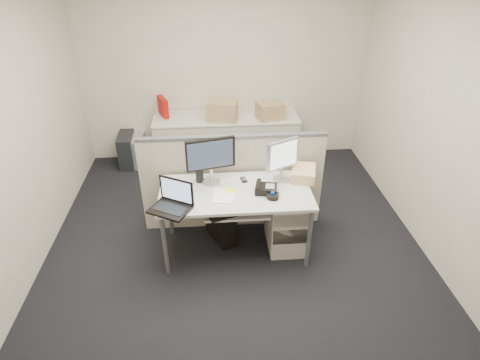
{
  "coord_description": "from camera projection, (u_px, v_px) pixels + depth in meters",
  "views": [
    {
      "loc": [
        -0.21,
        -3.33,
        2.86
      ],
      "look_at": [
        0.06,
        0.15,
        0.77
      ],
      "focal_mm": 30.0,
      "sensor_mm": 36.0,
      "label": 1
    }
  ],
  "objects": [
    {
      "name": "floor",
      "position": [
        236.0,
        248.0,
        4.34
      ],
      "size": [
        4.0,
        4.5,
        0.01
      ],
      "primitive_type": "cube",
      "color": "black",
      "rests_on": "ground"
    },
    {
      "name": "wall_back",
      "position": [
        224.0,
        67.0,
        5.56
      ],
      "size": [
        4.0,
        0.02,
        2.7
      ],
      "primitive_type": "cube",
      "color": "#BCB09E",
      "rests_on": "ground"
    },
    {
      "name": "wall_front",
      "position": [
        270.0,
        351.0,
        1.72
      ],
      "size": [
        4.0,
        0.02,
        2.7
      ],
      "primitive_type": "cube",
      "color": "#BCB09E",
      "rests_on": "ground"
    },
    {
      "name": "wall_left",
      "position": [
        7.0,
        141.0,
        3.5
      ],
      "size": [
        0.02,
        4.5,
        2.7
      ],
      "primitive_type": "cube",
      "color": "#BCB09E",
      "rests_on": "ground"
    },
    {
      "name": "wall_right",
      "position": [
        447.0,
        127.0,
        3.77
      ],
      "size": [
        0.02,
        4.5,
        2.7
      ],
      "primitive_type": "cube",
      "color": "#BCB09E",
      "rests_on": "ground"
    },
    {
      "name": "desk",
      "position": [
        235.0,
        197.0,
        3.99
      ],
      "size": [
        1.5,
        0.75,
        0.73
      ],
      "color": "silver",
      "rests_on": "floor"
    },
    {
      "name": "keyboard_tray",
      "position": [
        237.0,
        211.0,
        3.86
      ],
      "size": [
        0.62,
        0.32,
        0.02
      ],
      "primitive_type": "cube",
      "color": "silver",
      "rests_on": "desk"
    },
    {
      "name": "drawer_pedestal",
      "position": [
        287.0,
        219.0,
        4.25
      ],
      "size": [
        0.4,
        0.55,
        0.65
      ],
      "primitive_type": "cube",
      "color": "beige",
      "rests_on": "floor"
    },
    {
      "name": "cubicle_partition",
      "position": [
        233.0,
        183.0,
        4.43
      ],
      "size": [
        2.0,
        0.06,
        1.1
      ],
      "primitive_type": "cube",
      "color": "beige",
      "rests_on": "floor"
    },
    {
      "name": "back_counter",
      "position": [
        226.0,
        141.0,
        5.8
      ],
      "size": [
        2.0,
        0.6,
        0.72
      ],
      "primitive_type": "cube",
      "color": "beige",
      "rests_on": "floor"
    },
    {
      "name": "monitor_main",
      "position": [
        211.0,
        161.0,
        3.97
      ],
      "size": [
        0.52,
        0.3,
        0.49
      ],
      "primitive_type": "cube",
      "rotation": [
        0.0,
        0.0,
        0.23
      ],
      "color": "black",
      "rests_on": "desk"
    },
    {
      "name": "monitor_small",
      "position": [
        282.0,
        161.0,
        4.03
      ],
      "size": [
        0.41,
        0.33,
        0.44
      ],
      "primitive_type": "cube",
      "rotation": [
        0.0,
        0.0,
        0.48
      ],
      "color": "#B7B7BC",
      "rests_on": "desk"
    },
    {
      "name": "laptop",
      "position": [
        169.0,
        198.0,
        3.61
      ],
      "size": [
        0.44,
        0.4,
        0.27
      ],
      "primitive_type": "cube",
      "rotation": [
        0.0,
        0.0,
        -0.5
      ],
      "color": "black",
      "rests_on": "desk"
    },
    {
      "name": "trackball",
      "position": [
        273.0,
        196.0,
        3.84
      ],
      "size": [
        0.16,
        0.16,
        0.05
      ],
      "primitive_type": "cylinder",
      "rotation": [
        0.0,
        0.0,
        0.32
      ],
      "color": "black",
      "rests_on": "desk"
    },
    {
      "name": "desk_phone",
      "position": [
        266.0,
        189.0,
        3.93
      ],
      "size": [
        0.24,
        0.21,
        0.07
      ],
      "primitive_type": "cube",
      "rotation": [
        0.0,
        0.0,
        -0.2
      ],
      "color": "black",
      "rests_on": "desk"
    },
    {
      "name": "paper_stack",
      "position": [
        224.0,
        196.0,
        3.88
      ],
      "size": [
        0.23,
        0.28,
        0.01
      ],
      "primitive_type": "cube",
      "rotation": [
        0.0,
        0.0,
        -0.13
      ],
      "color": "white",
      "rests_on": "desk"
    },
    {
      "name": "sticky_pad",
      "position": [
        230.0,
        191.0,
        3.95
      ],
      "size": [
        0.12,
        0.12,
        0.01
      ],
      "primitive_type": "cube",
      "rotation": [
        0.0,
        0.0,
        -0.38
      ],
      "color": "yellow",
      "rests_on": "desk"
    },
    {
      "name": "travel_mug",
      "position": [
        200.0,
        174.0,
        4.08
      ],
      "size": [
        0.1,
        0.1,
        0.18
      ],
      "primitive_type": "cylinder",
      "rotation": [
        0.0,
        0.0,
        -0.26
      ],
      "color": "black",
      "rests_on": "desk"
    },
    {
      "name": "banana",
      "position": [
        264.0,
        190.0,
        3.95
      ],
      "size": [
        0.18,
        0.07,
        0.04
      ],
      "primitive_type": "ellipsoid",
      "rotation": [
        0.0,
        0.0,
        0.14
      ],
      "color": "yellow",
      "rests_on": "desk"
    },
    {
      "name": "cellphone",
      "position": [
        244.0,
        180.0,
        4.13
      ],
      "size": [
        0.07,
        0.11,
        0.01
      ],
      "primitive_type": "cube",
      "rotation": [
        0.0,
        0.0,
        0.18
      ],
      "color": "black",
      "rests_on": "desk"
    },
    {
      "name": "manila_folders",
      "position": [
        303.0,
        173.0,
        4.15
      ],
      "size": [
        0.31,
        0.36,
        0.11
      ],
      "primitive_type": "cube",
      "rotation": [
        0.0,
        0.0,
        -0.25
      ],
      "color": "beige",
      "rests_on": "desk"
    },
    {
      "name": "keyboard",
      "position": [
        232.0,
        211.0,
        3.81
      ],
      "size": [
        0.5,
        0.31,
        0.03
      ],
      "primitive_type": "cube",
      "rotation": [
        0.0,
        0.0,
        0.34
      ],
      "color": "black",
      "rests_on": "keyboard_tray"
    },
    {
      "name": "pc_tower_desk",
      "position": [
        221.0,
        222.0,
        4.39
      ],
      "size": [
        0.34,
        0.48,
        0.41
      ],
      "primitive_type": "cube",
      "rotation": [
        0.0,
        0.0,
        0.41
      ],
      "color": "black",
      "rests_on": "floor"
    },
    {
      "name": "pc_tower_spare_dark",
      "position": [
        127.0,
        149.0,
        5.85
      ],
      "size": [
        0.22,
        0.51,
        0.47
      ],
      "primitive_type": "cube",
      "rotation": [
        0.0,
        0.0,
        0.03
      ],
      "color": "black",
      "rests_on": "floor"
    },
    {
      "name": "pc_tower_spare_silver",
      "position": [
        138.0,
        150.0,
        5.87
      ],
      "size": [
        0.22,
        0.48,
        0.43
      ],
      "primitive_type": "cube",
      "rotation": [
        0.0,
        0.0,
        -0.08
      ],
      "color": "#B7B7BC",
      "rests_on": "floor"
    },
    {
      "name": "cardboard_box_left",
      "position": [
        223.0,
        111.0,
        5.43
      ],
      "size": [
        0.43,
        0.35,
        0.29
      ],
      "primitive_type": "cube",
      "rotation": [
        0.0,
        0.0,
        -0.17
      ],
      "color": "tan",
      "rests_on": "back_counter"
    },
    {
      "name": "cardboard_box_right",
      "position": [
        270.0,
        111.0,
        5.49
      ],
      "size": [
        0.4,
        0.34,
        0.25
      ],
      "primitive_type": "cube",
      "rotation": [
        0.0,
        0.0,
        0.25
      ],
      "color": "tan",
      "rests_on": "back_counter"
    },
    {
      "name": "red_binder",
      "position": [
        163.0,
        108.0,
        5.57
      ],
      "size": [
        0.18,
        0.31,
        0.28
      ],
      "primitive_type": "cube",
      "rotation": [
        0.0,
        0.0,
        0.38
      ],
      "color": "#9C0D09",
      "rests_on": "back_counter"
    }
  ]
}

